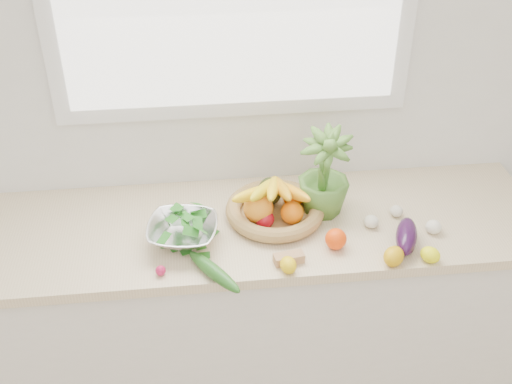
{
  "coord_description": "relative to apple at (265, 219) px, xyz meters",
  "views": [
    {
      "loc": [
        -0.16,
        0.09,
        2.33
      ],
      "look_at": [
        0.05,
        1.93,
        1.05
      ],
      "focal_mm": 45.0,
      "sensor_mm": 36.0,
      "label": 1
    }
  ],
  "objects": [
    {
      "name": "back_wall",
      "position": [
        -0.08,
        0.33,
        0.41
      ],
      "size": [
        4.5,
        0.02,
        2.7
      ],
      "primitive_type": "cube",
      "color": "white",
      "rests_on": "ground"
    },
    {
      "name": "counter_cabinet",
      "position": [
        -0.08,
        0.03,
        -0.51
      ],
      "size": [
        2.2,
        0.58,
        0.86
      ],
      "primitive_type": "cube",
      "color": "silver",
      "rests_on": "ground"
    },
    {
      "name": "countertop",
      "position": [
        -0.08,
        0.03,
        -0.06
      ],
      "size": [
        2.24,
        0.62,
        0.04
      ],
      "primitive_type": "cube",
      "color": "beige",
      "rests_on": "counter_cabinet"
    },
    {
      "name": "orange_loose",
      "position": [
        0.23,
        -0.14,
        0.0
      ],
      "size": [
        0.1,
        0.1,
        0.08
      ],
      "primitive_type": "sphere",
      "rotation": [
        0.0,
        0.0,
        -0.33
      ],
      "color": "#FF4508",
      "rests_on": "countertop"
    },
    {
      "name": "lemon_a",
      "position": [
        0.05,
        -0.25,
        -0.01
      ],
      "size": [
        0.06,
        0.08,
        0.05
      ],
      "primitive_type": "ellipsoid",
      "rotation": [
        0.0,
        0.0,
        0.15
      ],
      "color": "yellow",
      "rests_on": "countertop"
    },
    {
      "name": "lemon_b",
      "position": [
        0.41,
        -0.25,
        -0.0
      ],
      "size": [
        0.1,
        0.11,
        0.07
      ],
      "primitive_type": "ellipsoid",
      "rotation": [
        0.0,
        0.0,
        -0.66
      ],
      "color": "#DCA10B",
      "rests_on": "countertop"
    },
    {
      "name": "lemon_c",
      "position": [
        0.53,
        -0.25,
        -0.01
      ],
      "size": [
        0.09,
        0.09,
        0.06
      ],
      "primitive_type": "ellipsoid",
      "rotation": [
        0.0,
        0.0,
        0.77
      ],
      "color": "#FEFF0D",
      "rests_on": "countertop"
    },
    {
      "name": "apple",
      "position": [
        0.0,
        0.0,
        0.0
      ],
      "size": [
        0.08,
        0.08,
        0.07
      ],
      "primitive_type": "sphere",
      "rotation": [
        0.0,
        0.0,
        -0.21
      ],
      "color": "#B50E1A",
      "rests_on": "countertop"
    },
    {
      "name": "ginger",
      "position": [
        0.06,
        -0.2,
        -0.02
      ],
      "size": [
        0.11,
        0.06,
        0.03
      ],
      "primitive_type": "cube",
      "rotation": [
        0.0,
        0.0,
        0.15
      ],
      "color": "tan",
      "rests_on": "countertop"
    },
    {
      "name": "garlic_a",
      "position": [
        0.6,
        -0.1,
        -0.01
      ],
      "size": [
        0.06,
        0.06,
        0.05
      ],
      "primitive_type": "ellipsoid",
      "rotation": [
        0.0,
        0.0,
        0.07
      ],
      "color": "white",
      "rests_on": "countertop"
    },
    {
      "name": "garlic_b",
      "position": [
        0.5,
        0.01,
        -0.01
      ],
      "size": [
        0.06,
        0.06,
        0.04
      ],
      "primitive_type": "ellipsoid",
      "rotation": [
        0.0,
        0.0,
        -0.18
      ],
      "color": "silver",
      "rests_on": "countertop"
    },
    {
      "name": "garlic_c",
      "position": [
        0.39,
        -0.04,
        -0.01
      ],
      "size": [
        0.07,
        0.07,
        0.05
      ],
      "primitive_type": "ellipsoid",
      "rotation": [
        0.0,
        0.0,
        0.3
      ],
      "color": "silver",
      "rests_on": "countertop"
    },
    {
      "name": "eggplant",
      "position": [
        0.48,
        -0.16,
        0.0
      ],
      "size": [
        0.13,
        0.21,
        0.08
      ],
      "primitive_type": "ellipsoid",
      "rotation": [
        0.0,
        0.0,
        -0.33
      ],
      "color": "#2A0D31",
      "rests_on": "countertop"
    },
    {
      "name": "cucumber",
      "position": [
        -0.2,
        -0.25,
        -0.01
      ],
      "size": [
        0.19,
        0.24,
        0.05
      ],
      "primitive_type": "ellipsoid",
      "rotation": [
        0.0,
        0.0,
        0.61
      ],
      "color": "#254F17",
      "rests_on": "countertop"
    },
    {
      "name": "radish",
      "position": [
        -0.37,
        -0.22,
        -0.02
      ],
      "size": [
        0.04,
        0.04,
        0.03
      ],
      "primitive_type": "sphere",
      "rotation": [
        0.0,
        0.0,
        -0.1
      ],
      "color": "#C9194C",
      "rests_on": "countertop"
    },
    {
      "name": "potted_herb",
      "position": [
        0.23,
        0.08,
        0.13
      ],
      "size": [
        0.24,
        0.24,
        0.34
      ],
      "primitive_type": "imported",
      "rotation": [
        0.0,
        0.0,
        -0.3
      ],
      "color": "#4B7B2D",
      "rests_on": "countertop"
    },
    {
      "name": "fruit_basket",
      "position": [
        0.04,
        0.06,
        0.02
      ],
      "size": [
        0.43,
        0.43,
        0.19
      ],
      "color": "tan",
      "rests_on": "countertop"
    },
    {
      "name": "colander_with_spinach",
      "position": [
        -0.29,
        -0.06,
        0.03
      ],
      "size": [
        0.28,
        0.28,
        0.13
      ],
      "color": "silver",
      "rests_on": "countertop"
    }
  ]
}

